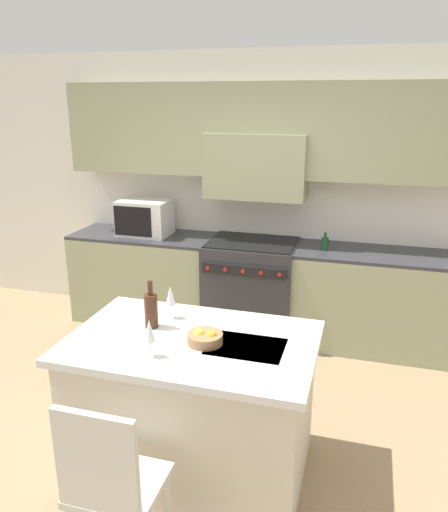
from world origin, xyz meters
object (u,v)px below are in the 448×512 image
Objects in this scene: fruit_bowl at (205,338)px; oil_bottle_on_counter at (325,243)px; microwave at (145,218)px; wine_bottle at (151,310)px; wine_glass_near at (150,331)px; island_chair at (110,482)px; range_stove at (251,288)px; wine_glass_far at (171,296)px.

oil_bottle_on_counter is at bearing 76.04° from fruit_bowl.
wine_bottle is (0.93, -1.92, -0.09)m from microwave.
microwave reaches higher than wine_bottle.
island_chair is at bearing -87.30° from wine_glass_near.
range_stove is 2.32m from wine_glass_near.
fruit_bowl is (0.19, -2.01, 0.46)m from range_stove.
island_chair is 0.90m from fruit_bowl.
fruit_bowl is at bearing -40.41° from wine_glass_far.
wine_bottle is 1.39× the size of wine_glass_far.
wine_glass_near is at bearing -64.64° from microwave.
island_chair reaches higher than range_stove.
range_stove is 3.10× the size of wine_bottle.
range_stove is 1.87× the size of microwave.
oil_bottle_on_counter is (0.88, 1.88, -0.03)m from wine_bottle.
island_chair is 0.75m from wine_glass_near.
island_chair is 1.03m from wine_bottle.
wine_bottle is at bearing 163.63° from fruit_bowl.
island_chair is 2.91m from oil_bottle_on_counter.
microwave reaches higher than wine_glass_far.
wine_glass_far is (0.06, 0.16, 0.03)m from wine_bottle.
wine_glass_near is at bearing -66.92° from wine_bottle.
island_chair is at bearing -104.28° from oil_bottle_on_counter.
oil_bottle_on_counter reaches higher than fruit_bowl.
wine_bottle reaches higher than oil_bottle_on_counter.
wine_bottle is 0.37m from wine_glass_near.
wine_bottle reaches higher than island_chair.
range_stove is 4.56× the size of fruit_bowl.
oil_bottle_on_counter is at bearing 64.96° from wine_bottle.
microwave is 3.05× the size of oil_bottle_on_counter.
microwave is 3.07m from island_chair.
microwave is at bearing 119.38° from wine_glass_far.
oil_bottle_on_counter is (0.73, 2.23, -0.06)m from wine_glass_near.
range_stove is at bearing 84.12° from wine_bottle.
oil_bottle_on_counter is at bearing 64.71° from wine_glass_far.
fruit_bowl is (0.21, 0.79, 0.39)m from island_chair.
wine_bottle is 2.08m from oil_bottle_on_counter.
island_chair is 4.47× the size of wine_glass_far.
wine_glass_near and wine_glass_far have the same top height.
microwave reaches higher than oil_bottle_on_counter.
fruit_bowl is at bearing -103.96° from oil_bottle_on_counter.
range_stove is 1.29m from microwave.
wine_glass_far is (0.99, -1.76, -0.05)m from microwave.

